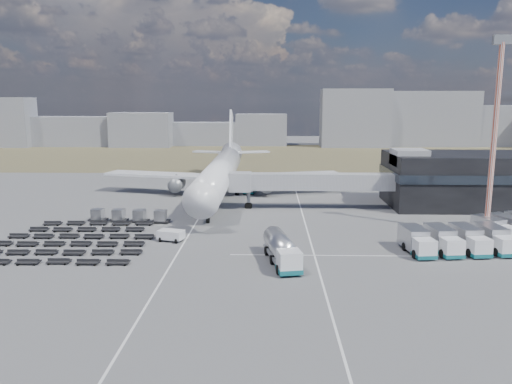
{
  "coord_description": "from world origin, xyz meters",
  "views": [
    {
      "loc": [
        10.05,
        -70.57,
        19.96
      ],
      "look_at": [
        7.74,
        15.63,
        4.0
      ],
      "focal_mm": 35.0,
      "sensor_mm": 36.0,
      "label": 1
    }
  ],
  "objects": [
    {
      "name": "ground",
      "position": [
        0.0,
        0.0,
        0.0
      ],
      "size": [
        420.0,
        420.0,
        0.0
      ],
      "primitive_type": "plane",
      "color": "#565659",
      "rests_on": "ground"
    },
    {
      "name": "grass_strip",
      "position": [
        0.0,
        110.0,
        0.01
      ],
      "size": [
        420.0,
        90.0,
        0.01
      ],
      "primitive_type": "cube",
      "color": "brown",
      "rests_on": "ground"
    },
    {
      "name": "lane_markings",
      "position": [
        9.77,
        3.0,
        0.01
      ],
      "size": [
        47.12,
        110.0,
        0.01
      ],
      "color": "silver",
      "rests_on": "ground"
    },
    {
      "name": "terminal",
      "position": [
        47.77,
        23.96,
        5.25
      ],
      "size": [
        30.4,
        16.4,
        11.0
      ],
      "color": "black",
      "rests_on": "ground"
    },
    {
      "name": "jet_bridge",
      "position": [
        15.9,
        20.42,
        5.05
      ],
      "size": [
        30.3,
        3.8,
        7.05
      ],
      "color": "#939399",
      "rests_on": "ground"
    },
    {
      "name": "airliner",
      "position": [
        0.0,
        32.38,
        5.29
      ],
      "size": [
        51.59,
        64.53,
        17.62
      ],
      "color": "white",
      "rests_on": "ground"
    },
    {
      "name": "skyline",
      "position": [
        13.2,
        148.0,
        9.4
      ],
      "size": [
        314.5,
        22.45,
        24.57
      ],
      "color": "gray",
      "rests_on": "ground"
    },
    {
      "name": "fuel_tanker",
      "position": [
        11.63,
        -11.29,
        1.75
      ],
      "size": [
        4.77,
        11.16,
        3.5
      ],
      "rotation": [
        0.0,
        0.0,
        0.19
      ],
      "color": "white",
      "rests_on": "ground"
    },
    {
      "name": "pushback_tug",
      "position": [
        -4.0,
        -1.81,
        0.8
      ],
      "size": [
        4.04,
        2.99,
        1.59
      ],
      "primitive_type": "cube",
      "rotation": [
        0.0,
        0.0,
        -0.29
      ],
      "color": "white",
      "rests_on": "ground"
    },
    {
      "name": "catering_truck",
      "position": [
        5.97,
        36.35,
        1.29
      ],
      "size": [
        3.0,
        5.76,
        2.52
      ],
      "rotation": [
        0.0,
        0.0,
        -0.14
      ],
      "color": "white",
      "rests_on": "ground"
    },
    {
      "name": "service_trucks_near",
      "position": [
        34.97,
        -5.93,
        1.63
      ],
      "size": [
        14.21,
        8.88,
        2.99
      ],
      "rotation": [
        0.0,
        0.0,
        0.11
      ],
      "color": "white",
      "rests_on": "ground"
    },
    {
      "name": "uld_row",
      "position": [
        -13.13,
        9.26,
        1.13
      ],
      "size": [
        13.7,
        2.75,
        1.89
      ],
      "rotation": [
        0.0,
        0.0,
        -0.07
      ],
      "color": "black",
      "rests_on": "ground"
    },
    {
      "name": "baggage_dollies",
      "position": [
        -17.96,
        -3.0,
        0.33
      ],
      "size": [
        22.46,
        21.19,
        0.67
      ],
      "rotation": [
        0.0,
        0.0,
        0.02
      ],
      "color": "black",
      "rests_on": "ground"
    },
    {
      "name": "floodlight_mast",
      "position": [
        42.59,
        2.66,
        14.49
      ],
      "size": [
        2.7,
        2.23,
        28.91
      ],
      "rotation": [
        0.0,
        0.0,
        0.03
      ],
      "color": "#B1381C",
      "rests_on": "ground"
    }
  ]
}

